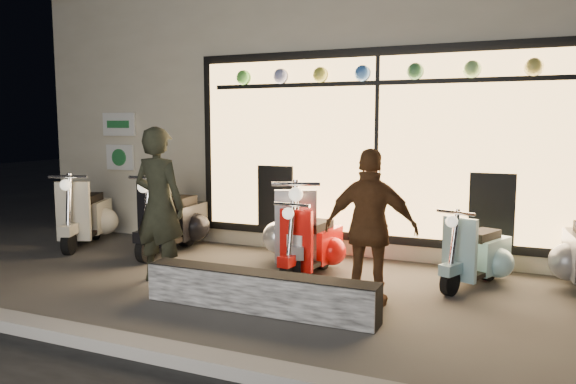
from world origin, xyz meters
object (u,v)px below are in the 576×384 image
object	(u,v)px
man	(159,205)
scooter_red	(315,244)
graffiti_barrier	(259,292)
scooter_silver	(295,231)
woman	(371,229)

from	to	relation	value
man	scooter_red	bearing A→B (deg)	-142.29
graffiti_barrier	scooter_silver	world-z (taller)	scooter_silver
graffiti_barrier	man	world-z (taller)	man
man	woman	xyz separation A→B (m)	(2.52, 0.10, -0.10)
graffiti_barrier	scooter_silver	size ratio (longest dim) A/B	1.58
scooter_red	man	xyz separation A→B (m)	(-1.53, -1.09, 0.55)
graffiti_barrier	man	bearing A→B (deg)	162.42
graffiti_barrier	man	size ratio (longest dim) A/B	1.34
graffiti_barrier	man	distance (m)	1.78
scooter_silver	scooter_red	world-z (taller)	scooter_silver
man	scooter_silver	bearing A→B (deg)	-127.46
graffiti_barrier	scooter_red	xyz separation A→B (m)	(-0.02, 1.58, 0.17)
scooter_red	woman	distance (m)	1.47
scooter_silver	scooter_red	size ratio (longest dim) A/B	1.20
graffiti_barrier	woman	world-z (taller)	woman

